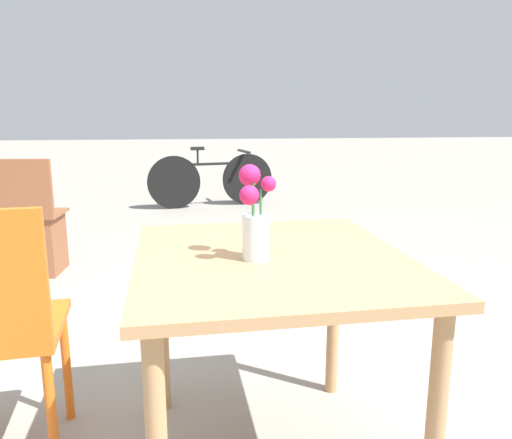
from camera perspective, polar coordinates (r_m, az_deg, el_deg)
The scene contains 3 objects.
table_front at distance 1.56m, azimuth 1.69°, elevation -7.62°, with size 0.86×0.97×0.74m.
flower_vase at distance 1.46m, azimuth -0.11°, elevation -0.44°, with size 0.11×0.14×0.28m.
bicycle at distance 6.21m, azimuth -5.07°, elevation 4.58°, with size 1.55×0.47×0.74m.
Camera 1 is at (-0.23, -1.45, 1.17)m, focal length 35.00 mm.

